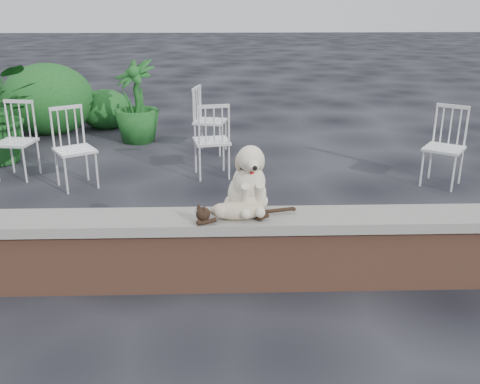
{
  "coord_description": "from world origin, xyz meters",
  "views": [
    {
      "loc": [
        0.46,
        -3.82,
        2.16
      ],
      "look_at": [
        0.59,
        0.2,
        0.7
      ],
      "focal_mm": 40.89,
      "sensor_mm": 36.0,
      "label": 1
    }
  ],
  "objects_px": {
    "cat": "(237,210)",
    "potted_plant_b": "(136,102)",
    "chair_c": "(212,140)",
    "chair_d": "(444,147)",
    "chair_b": "(15,141)",
    "dog": "(247,177)",
    "chair_a": "(75,149)",
    "chair_e": "(210,120)"
  },
  "relations": [
    {
      "from": "cat",
      "to": "potted_plant_b",
      "type": "relative_size",
      "value": 0.73
    },
    {
      "from": "chair_c",
      "to": "chair_d",
      "type": "xyz_separation_m",
      "value": [
        2.74,
        -0.43,
        0.0
      ]
    },
    {
      "from": "chair_b",
      "to": "cat",
      "type": "bearing_deg",
      "value": -37.69
    },
    {
      "from": "dog",
      "to": "chair_a",
      "type": "relative_size",
      "value": 0.6
    },
    {
      "from": "chair_c",
      "to": "chair_e",
      "type": "bearing_deg",
      "value": -98.74
    },
    {
      "from": "dog",
      "to": "chair_c",
      "type": "distance_m",
      "value": 2.7
    },
    {
      "from": "cat",
      "to": "chair_d",
      "type": "distance_m",
      "value": 3.45
    },
    {
      "from": "dog",
      "to": "chair_e",
      "type": "xyz_separation_m",
      "value": [
        -0.36,
        3.76,
        -0.39
      ]
    },
    {
      "from": "cat",
      "to": "potted_plant_b",
      "type": "height_order",
      "value": "potted_plant_b"
    },
    {
      "from": "cat",
      "to": "chair_c",
      "type": "height_order",
      "value": "chair_c"
    },
    {
      "from": "chair_a",
      "to": "chair_d",
      "type": "bearing_deg",
      "value": -32.27
    },
    {
      "from": "chair_a",
      "to": "chair_b",
      "type": "bearing_deg",
      "value": 123.42
    },
    {
      "from": "chair_d",
      "to": "chair_b",
      "type": "xyz_separation_m",
      "value": [
        -5.14,
        0.44,
        0.0
      ]
    },
    {
      "from": "chair_c",
      "to": "chair_b",
      "type": "bearing_deg",
      "value": -11.07
    },
    {
      "from": "dog",
      "to": "chair_d",
      "type": "xyz_separation_m",
      "value": [
        2.42,
        2.22,
        -0.39
      ]
    },
    {
      "from": "dog",
      "to": "cat",
      "type": "relative_size",
      "value": 0.62
    },
    {
      "from": "cat",
      "to": "chair_c",
      "type": "distance_m",
      "value": 2.82
    },
    {
      "from": "cat",
      "to": "chair_c",
      "type": "relative_size",
      "value": 0.97
    },
    {
      "from": "potted_plant_b",
      "to": "chair_d",
      "type": "bearing_deg",
      "value": -29.08
    },
    {
      "from": "dog",
      "to": "chair_e",
      "type": "height_order",
      "value": "dog"
    },
    {
      "from": "dog",
      "to": "chair_c",
      "type": "xyz_separation_m",
      "value": [
        -0.32,
        2.65,
        -0.39
      ]
    },
    {
      "from": "chair_a",
      "to": "chair_c",
      "type": "bearing_deg",
      "value": -18.37
    },
    {
      "from": "chair_d",
      "to": "chair_e",
      "type": "relative_size",
      "value": 1.0
    },
    {
      "from": "chair_c",
      "to": "chair_e",
      "type": "height_order",
      "value": "same"
    },
    {
      "from": "chair_a",
      "to": "potted_plant_b",
      "type": "xyz_separation_m",
      "value": [
        0.41,
        2.12,
        0.15
      ]
    },
    {
      "from": "chair_c",
      "to": "chair_d",
      "type": "distance_m",
      "value": 2.77
    },
    {
      "from": "chair_a",
      "to": "dog",
      "type": "bearing_deg",
      "value": -81.59
    },
    {
      "from": "chair_c",
      "to": "chair_e",
      "type": "relative_size",
      "value": 1.0
    },
    {
      "from": "cat",
      "to": "chair_a",
      "type": "xyz_separation_m",
      "value": [
        -1.83,
        2.43,
        -0.19
      ]
    },
    {
      "from": "chair_b",
      "to": "potted_plant_b",
      "type": "distance_m",
      "value": 2.13
    },
    {
      "from": "chair_c",
      "to": "chair_e",
      "type": "xyz_separation_m",
      "value": [
        -0.04,
        1.11,
        0.0
      ]
    },
    {
      "from": "cat",
      "to": "potted_plant_b",
      "type": "xyz_separation_m",
      "value": [
        -1.42,
        4.55,
        -0.03
      ]
    },
    {
      "from": "chair_a",
      "to": "chair_b",
      "type": "height_order",
      "value": "same"
    },
    {
      "from": "dog",
      "to": "chair_a",
      "type": "height_order",
      "value": "dog"
    },
    {
      "from": "cat",
      "to": "chair_d",
      "type": "relative_size",
      "value": 0.97
    },
    {
      "from": "cat",
      "to": "potted_plant_b",
      "type": "bearing_deg",
      "value": 97.96
    },
    {
      "from": "chair_d",
      "to": "potted_plant_b",
      "type": "xyz_separation_m",
      "value": [
        -3.92,
        2.18,
        0.15
      ]
    },
    {
      "from": "cat",
      "to": "chair_e",
      "type": "xyz_separation_m",
      "value": [
        -0.28,
        3.91,
        -0.19
      ]
    },
    {
      "from": "chair_c",
      "to": "chair_b",
      "type": "xyz_separation_m",
      "value": [
        -2.4,
        0.01,
        0.0
      ]
    },
    {
      "from": "chair_a",
      "to": "chair_c",
      "type": "height_order",
      "value": "same"
    },
    {
      "from": "cat",
      "to": "chair_b",
      "type": "bearing_deg",
      "value": 123.82
    },
    {
      "from": "potted_plant_b",
      "to": "chair_a",
      "type": "bearing_deg",
      "value": -100.89
    }
  ]
}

